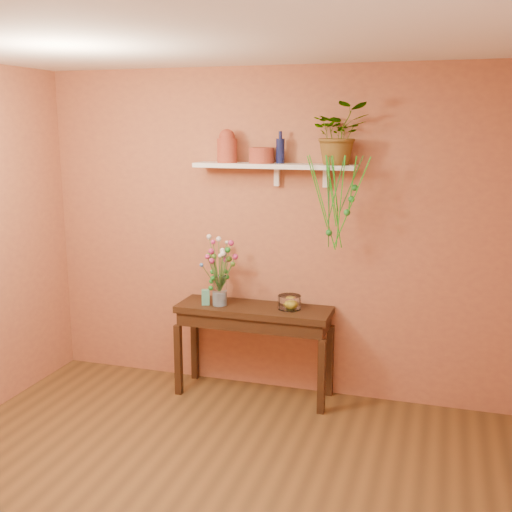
{
  "coord_description": "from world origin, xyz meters",
  "views": [
    {
      "loc": [
        1.39,
        -2.92,
        2.24
      ],
      "look_at": [
        0.0,
        1.55,
        1.25
      ],
      "focal_mm": 43.74,
      "sensor_mm": 36.0,
      "label": 1
    }
  ],
  "objects_px": {
    "spider_plant": "(339,134)",
    "glass_bowl": "(289,303)",
    "glass_vase": "(220,293)",
    "terracotta_jug": "(227,147)",
    "blue_bottle": "(280,150)",
    "sideboard": "(254,320)",
    "bouquet": "(220,259)"
  },
  "relations": [
    {
      "from": "glass_vase",
      "to": "bouquet",
      "type": "bearing_deg",
      "value": -11.89
    },
    {
      "from": "glass_bowl",
      "to": "terracotta_jug",
      "type": "bearing_deg",
      "value": 172.95
    },
    {
      "from": "spider_plant",
      "to": "terracotta_jug",
      "type": "bearing_deg",
      "value": 179.41
    },
    {
      "from": "sideboard",
      "to": "glass_bowl",
      "type": "relative_size",
      "value": 6.82
    },
    {
      "from": "sideboard",
      "to": "spider_plant",
      "type": "distance_m",
      "value": 1.65
    },
    {
      "from": "spider_plant",
      "to": "bouquet",
      "type": "relative_size",
      "value": 1.03
    },
    {
      "from": "bouquet",
      "to": "glass_vase",
      "type": "bearing_deg",
      "value": 168.11
    },
    {
      "from": "sideboard",
      "to": "spider_plant",
      "type": "relative_size",
      "value": 2.71
    },
    {
      "from": "spider_plant",
      "to": "glass_bowl",
      "type": "relative_size",
      "value": 2.51
    },
    {
      "from": "glass_vase",
      "to": "glass_bowl",
      "type": "bearing_deg",
      "value": 6.51
    },
    {
      "from": "terracotta_jug",
      "to": "glass_bowl",
      "type": "xyz_separation_m",
      "value": [
        0.55,
        -0.07,
        -1.24
      ]
    },
    {
      "from": "blue_bottle",
      "to": "sideboard",
      "type": "bearing_deg",
      "value": -146.19
    },
    {
      "from": "blue_bottle",
      "to": "bouquet",
      "type": "relative_size",
      "value": 0.55
    },
    {
      "from": "spider_plant",
      "to": "sideboard",
      "type": "bearing_deg",
      "value": -173.21
    },
    {
      "from": "sideboard",
      "to": "blue_bottle",
      "type": "distance_m",
      "value": 1.4
    },
    {
      "from": "sideboard",
      "to": "bouquet",
      "type": "height_order",
      "value": "bouquet"
    },
    {
      "from": "sideboard",
      "to": "glass_bowl",
      "type": "distance_m",
      "value": 0.34
    },
    {
      "from": "blue_bottle",
      "to": "bouquet",
      "type": "bearing_deg",
      "value": -159.66
    },
    {
      "from": "sideboard",
      "to": "spider_plant",
      "type": "xyz_separation_m",
      "value": [
        0.65,
        0.08,
        1.51
      ]
    },
    {
      "from": "spider_plant",
      "to": "glass_bowl",
      "type": "height_order",
      "value": "spider_plant"
    },
    {
      "from": "bouquet",
      "to": "glass_bowl",
      "type": "bearing_deg",
      "value": 6.74
    },
    {
      "from": "spider_plant",
      "to": "glass_vase",
      "type": "bearing_deg",
      "value": -172.42
    },
    {
      "from": "bouquet",
      "to": "terracotta_jug",
      "type": "bearing_deg",
      "value": 80.66
    },
    {
      "from": "bouquet",
      "to": "sideboard",
      "type": "bearing_deg",
      "value": 9.92
    },
    {
      "from": "sideboard",
      "to": "blue_bottle",
      "type": "height_order",
      "value": "blue_bottle"
    },
    {
      "from": "terracotta_jug",
      "to": "bouquet",
      "type": "relative_size",
      "value": 0.59
    },
    {
      "from": "glass_vase",
      "to": "blue_bottle",
      "type": "bearing_deg",
      "value": 19.89
    },
    {
      "from": "sideboard",
      "to": "terracotta_jug",
      "type": "height_order",
      "value": "terracotta_jug"
    },
    {
      "from": "sideboard",
      "to": "spider_plant",
      "type": "height_order",
      "value": "spider_plant"
    },
    {
      "from": "blue_bottle",
      "to": "glass_vase",
      "type": "distance_m",
      "value": 1.26
    },
    {
      "from": "glass_bowl",
      "to": "sideboard",
      "type": "bearing_deg",
      "value": -176.27
    },
    {
      "from": "terracotta_jug",
      "to": "spider_plant",
      "type": "relative_size",
      "value": 0.57
    }
  ]
}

